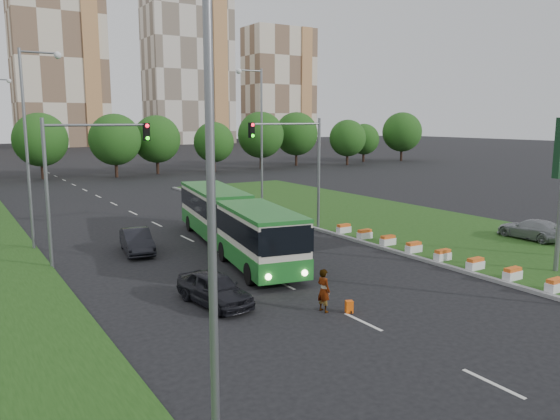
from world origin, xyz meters
TOP-DOWN VIEW (x-y plane):
  - ground at (0.00, 0.00)m, footprint 360.00×360.00m
  - grass_median at (13.00, 8.00)m, footprint 14.00×60.00m
  - median_kerb at (6.05, 8.00)m, footprint 0.30×60.00m
  - lane_markings at (-3.00, 20.00)m, footprint 0.20×100.00m
  - flower_planters at (6.70, -0.30)m, footprint 1.10×15.90m
  - traffic_mast_median at (4.78, 10.00)m, footprint 5.76×0.32m
  - traffic_mast_left at (-10.38, 9.00)m, footprint 5.76×0.32m
  - street_lamps at (-3.00, 10.00)m, footprint 36.00×60.00m
  - tree_line at (10.00, 55.00)m, footprint 120.00×8.00m
  - apartment_tower_ceast at (15.00, 150.00)m, footprint 25.00×15.00m
  - apartment_tower_east at (55.00, 150.00)m, footprint 27.00×15.00m
  - midrise_east at (90.00, 150.00)m, footprint 24.00×14.00m
  - articulated_bus at (-2.02, 7.52)m, footprint 2.75×17.62m
  - car_left_near at (-7.10, -1.02)m, footprint 2.23×4.42m
  - car_left_far at (-7.07, 9.88)m, footprint 2.17×4.56m
  - car_median at (15.88, -0.73)m, footprint 1.94×4.61m
  - pedestrian at (-3.61, -4.20)m, footprint 0.52×0.72m
  - shopping_trolley at (-2.80, -4.89)m, footprint 0.30×0.32m

SIDE VIEW (x-z plane):
  - ground at x=0.00m, z-range 0.00..0.00m
  - lane_markings at x=-3.00m, z-range -0.01..0.01m
  - grass_median at x=13.00m, z-range 0.00..0.15m
  - median_kerb at x=6.05m, z-range 0.00..0.18m
  - shopping_trolley at x=-2.80m, z-range 0.00..0.51m
  - flower_planters at x=6.70m, z-range 0.15..0.75m
  - car_left_far at x=-7.07m, z-range 0.00..1.44m
  - car_left_near at x=-7.10m, z-range 0.00..1.45m
  - car_median at x=15.88m, z-range 0.15..1.48m
  - pedestrian at x=-3.61m, z-range 0.00..1.83m
  - articulated_bus at x=-2.02m, z-range 0.33..3.23m
  - tree_line at x=10.00m, z-range 0.00..9.00m
  - traffic_mast_median at x=4.78m, z-range 1.35..9.35m
  - traffic_mast_left at x=-10.38m, z-range 1.35..9.35m
  - street_lamps at x=-3.00m, z-range 0.00..12.00m
  - midrise_east at x=90.00m, z-range 0.00..40.00m
  - apartment_tower_east at x=55.00m, z-range 0.00..47.00m
  - apartment_tower_ceast at x=15.00m, z-range 0.00..50.00m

